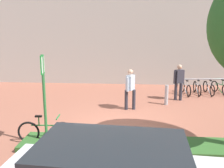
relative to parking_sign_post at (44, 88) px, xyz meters
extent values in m
plane|color=#9E5B47|center=(2.00, 1.58, -1.72)|extent=(60.00, 60.00, 0.00)
cube|color=#B2ADA3|center=(2.00, 9.25, 3.28)|extent=(28.00, 1.20, 10.00)
cube|color=#336028|center=(2.78, 0.00, -1.64)|extent=(7.00, 1.10, 0.16)
cylinder|color=#2D7238|center=(0.00, 0.00, -0.40)|extent=(0.08, 0.08, 2.65)
cube|color=#198C33|center=(0.00, 0.00, 0.65)|extent=(0.07, 0.36, 0.52)
cube|color=white|center=(0.00, 0.00, 0.65)|extent=(0.07, 0.30, 0.44)
torus|color=black|center=(-0.58, 0.12, -1.39)|extent=(0.66, 0.10, 0.66)
torus|color=black|center=(0.43, 0.18, -1.39)|extent=(0.66, 0.10, 0.66)
cylinder|color=#1E7233|center=(-0.08, 0.15, -1.17)|extent=(0.84, 0.08, 0.04)
cylinder|color=#1E7233|center=(0.02, 0.15, -1.42)|extent=(0.61, 0.07, 0.44)
cylinder|color=#1E7233|center=(-0.26, 0.14, -1.05)|extent=(0.04, 0.04, 0.28)
cube|color=black|center=(-0.26, 0.14, -0.89)|extent=(0.20, 0.09, 0.05)
cylinder|color=#1E7233|center=(0.31, 0.17, -0.91)|extent=(0.06, 0.42, 0.04)
cylinder|color=#99999E|center=(4.97, 6.31, -1.32)|extent=(0.06, 0.06, 0.80)
cylinder|color=#99999E|center=(6.81, 6.52, -0.92)|extent=(3.68, 0.49, 0.06)
torus|color=black|center=(5.34, 5.87, -1.42)|extent=(0.13, 0.61, 0.61)
torus|color=black|center=(5.22, 6.80, -1.42)|extent=(0.13, 0.61, 0.61)
cylinder|color=silver|center=(5.28, 6.34, -1.21)|extent=(0.13, 0.77, 0.03)
cylinder|color=silver|center=(5.26, 6.43, -1.45)|extent=(0.11, 0.56, 0.40)
cylinder|color=silver|center=(5.30, 6.17, -1.10)|extent=(0.03, 0.03, 0.26)
cube|color=black|center=(5.30, 6.17, -0.96)|extent=(0.10, 0.19, 0.05)
cylinder|color=silver|center=(5.23, 6.69, -0.98)|extent=(0.39, 0.09, 0.04)
torus|color=black|center=(5.89, 5.95, -1.42)|extent=(0.06, 0.61, 0.61)
torus|color=black|center=(5.89, 6.89, -1.42)|extent=(0.06, 0.61, 0.61)
cylinder|color=silver|center=(5.89, 6.42, -1.21)|extent=(0.03, 0.77, 0.03)
cylinder|color=silver|center=(5.89, 6.51, -1.45)|extent=(0.03, 0.56, 0.40)
cylinder|color=silver|center=(5.89, 6.25, -1.10)|extent=(0.03, 0.03, 0.26)
cube|color=black|center=(5.89, 6.25, -0.96)|extent=(0.07, 0.18, 0.05)
cylinder|color=silver|center=(5.89, 6.78, -0.98)|extent=(0.39, 0.04, 0.04)
torus|color=black|center=(6.54, 6.02, -1.42)|extent=(0.11, 0.61, 0.61)
torus|color=black|center=(6.46, 6.96, -1.42)|extent=(0.11, 0.61, 0.61)
cylinder|color=silver|center=(6.50, 6.49, -1.21)|extent=(0.10, 0.77, 0.03)
cylinder|color=silver|center=(6.49, 6.58, -1.45)|extent=(0.08, 0.56, 0.40)
cylinder|color=silver|center=(6.52, 6.32, -1.10)|extent=(0.03, 0.03, 0.26)
cube|color=black|center=(6.52, 6.32, -0.96)|extent=(0.09, 0.19, 0.05)
cylinder|color=silver|center=(6.47, 6.85, -0.98)|extent=(0.39, 0.07, 0.04)
torus|color=black|center=(6.97, 7.04, -1.42)|extent=(0.24, 0.60, 0.61)
cylinder|color=#1E7233|center=(7.11, 6.59, -1.21)|extent=(0.26, 0.74, 0.03)
cylinder|color=#1E7233|center=(7.08, 6.68, -1.45)|extent=(0.20, 0.54, 0.40)
cylinder|color=#1E7233|center=(7.16, 6.43, -1.10)|extent=(0.03, 0.03, 0.26)
cube|color=black|center=(7.16, 6.43, -0.96)|extent=(0.13, 0.20, 0.05)
cylinder|color=#1E7233|center=(7.00, 6.93, -0.98)|extent=(0.38, 0.15, 0.04)
cylinder|color=#ADADB2|center=(4.02, 4.38, -1.27)|extent=(0.16, 0.16, 0.90)
cylinder|color=#2D2D38|center=(4.58, 5.21, -1.30)|extent=(0.14, 0.14, 0.85)
cylinder|color=#2D2D38|center=(4.81, 5.16, -1.30)|extent=(0.14, 0.14, 0.85)
cube|color=#2D2D38|center=(4.69, 5.18, -0.56)|extent=(0.47, 0.40, 0.62)
cylinder|color=#2D2D38|center=(4.46, 5.06, -0.59)|extent=(0.09, 0.09, 0.59)
cylinder|color=#2D2D38|center=(4.92, 5.31, -0.59)|extent=(0.09, 0.09, 0.59)
sphere|color=tan|center=(4.69, 5.18, -0.11)|extent=(0.22, 0.22, 0.22)
cylinder|color=#2D2D38|center=(2.24, 3.54, -1.30)|extent=(0.14, 0.14, 0.85)
cylinder|color=#2D2D38|center=(2.56, 3.59, -1.30)|extent=(0.14, 0.14, 0.85)
cube|color=silver|center=(2.40, 3.57, -0.56)|extent=(0.39, 0.46, 0.62)
cylinder|color=silver|center=(2.29, 3.33, -0.59)|extent=(0.09, 0.09, 0.59)
cylinder|color=silver|center=(2.51, 3.80, -0.59)|extent=(0.09, 0.09, 0.59)
sphere|color=tan|center=(2.40, 3.57, -0.11)|extent=(0.22, 0.22, 0.22)
cube|color=#1E2328|center=(2.13, -2.99, -0.46)|extent=(2.52, 1.76, 0.56)
camera|label=1|loc=(2.41, -6.65, 1.58)|focal=40.29mm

